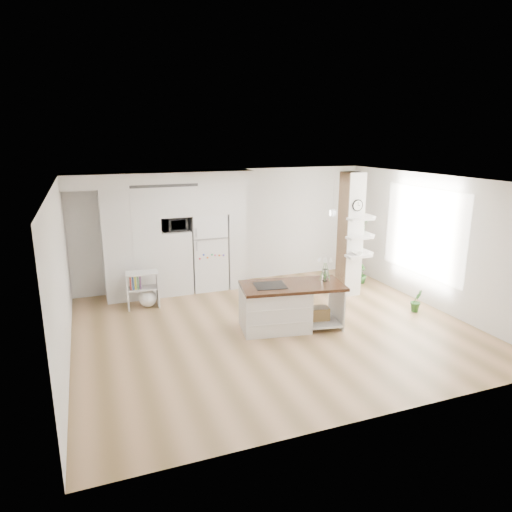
# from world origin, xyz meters

# --- Properties ---
(floor) EXTENTS (7.00, 6.00, 0.01)m
(floor) POSITION_xyz_m (0.00, 0.00, 0.00)
(floor) COLOR tan
(floor) RESTS_ON ground
(room) EXTENTS (7.04, 6.04, 2.72)m
(room) POSITION_xyz_m (0.00, 0.00, 1.86)
(room) COLOR white
(room) RESTS_ON ground
(cabinet_wall) EXTENTS (4.00, 0.71, 2.70)m
(cabinet_wall) POSITION_xyz_m (-1.45, 2.67, 1.51)
(cabinet_wall) COLOR silver
(cabinet_wall) RESTS_ON floor
(refrigerator) EXTENTS (0.78, 0.69, 1.75)m
(refrigerator) POSITION_xyz_m (-0.53, 2.68, 0.88)
(refrigerator) COLOR white
(refrigerator) RESTS_ON floor
(column) EXTENTS (0.69, 0.90, 2.70)m
(column) POSITION_xyz_m (2.38, 1.13, 1.35)
(column) COLOR silver
(column) RESTS_ON floor
(window) EXTENTS (0.00, 2.40, 2.40)m
(window) POSITION_xyz_m (3.48, 0.30, 1.50)
(window) COLOR white
(window) RESTS_ON room
(pendant_light) EXTENTS (0.12, 0.12, 0.10)m
(pendant_light) POSITION_xyz_m (1.70, 0.15, 2.12)
(pendant_light) COLOR white
(pendant_light) RESTS_ON room
(kitchen_island) EXTENTS (1.97, 1.17, 1.40)m
(kitchen_island) POSITION_xyz_m (0.12, -0.04, 0.44)
(kitchen_island) COLOR silver
(kitchen_island) RESTS_ON floor
(bookshelf) EXTENTS (0.65, 0.40, 0.75)m
(bookshelf) POSITION_xyz_m (-2.08, 1.94, 0.33)
(bookshelf) COLOR silver
(bookshelf) RESTS_ON floor
(floor_plant_a) EXTENTS (0.30, 0.28, 0.45)m
(floor_plant_a) POSITION_xyz_m (3.00, -0.23, 0.22)
(floor_plant_a) COLOR #35732E
(floor_plant_a) RESTS_ON floor
(floor_plant_b) EXTENTS (0.35, 0.35, 0.47)m
(floor_plant_b) POSITION_xyz_m (3.00, 1.75, 0.24)
(floor_plant_b) COLOR #35732E
(floor_plant_b) RESTS_ON floor
(microwave) EXTENTS (0.54, 0.37, 0.30)m
(microwave) POSITION_xyz_m (-1.27, 2.62, 1.57)
(microwave) COLOR #2D2D2D
(microwave) RESTS_ON cabinet_wall
(shelf_plant) EXTENTS (0.27, 0.23, 0.30)m
(shelf_plant) POSITION_xyz_m (2.63, 1.30, 1.52)
(shelf_plant) COLOR #35732E
(shelf_plant) RESTS_ON column
(decor_bowl) EXTENTS (0.22, 0.22, 0.05)m
(decor_bowl) POSITION_xyz_m (2.30, 0.90, 1.00)
(decor_bowl) COLOR white
(decor_bowl) RESTS_ON column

